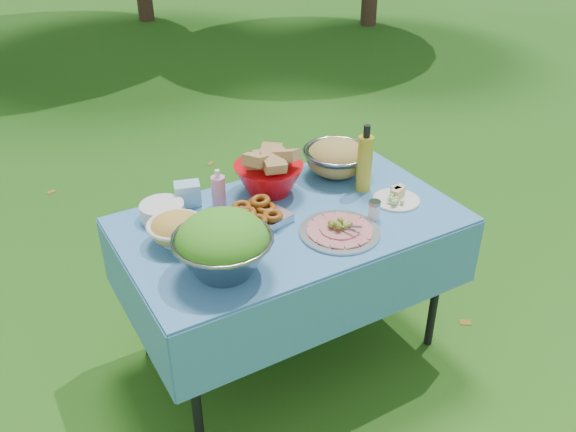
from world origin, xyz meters
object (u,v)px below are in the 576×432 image
object	(u,v)px
oil_bottle	(365,158)
plate_stack	(162,211)
bread_bowl	(269,171)
pasta_bowl_steel	(337,157)
picnic_table	(290,287)
charcuterie_platter	(340,225)
salad_bowl	(223,245)

from	to	relation	value
oil_bottle	plate_stack	bearing A→B (deg)	165.88
bread_bowl	oil_bottle	world-z (taller)	oil_bottle
pasta_bowl_steel	bread_bowl	bearing A→B (deg)	179.41
pasta_bowl_steel	oil_bottle	world-z (taller)	oil_bottle
picnic_table	pasta_bowl_steel	bearing A→B (deg)	31.66
bread_bowl	oil_bottle	bearing A→B (deg)	-27.19
picnic_table	charcuterie_platter	xyz separation A→B (m)	(0.12, -0.20, 0.42)
pasta_bowl_steel	oil_bottle	xyz separation A→B (m)	(0.02, -0.20, 0.07)
plate_stack	oil_bottle	xyz separation A→B (m)	(0.91, -0.23, 0.13)
pasta_bowl_steel	charcuterie_platter	world-z (taller)	pasta_bowl_steel
plate_stack	oil_bottle	size ratio (longest dim) A/B	0.59
picnic_table	plate_stack	world-z (taller)	plate_stack
picnic_table	pasta_bowl_steel	size ratio (longest dim) A/B	4.42
picnic_table	plate_stack	size ratio (longest dim) A/B	7.60
picnic_table	oil_bottle	xyz separation A→B (m)	(0.43, 0.06, 0.54)
bread_bowl	charcuterie_platter	xyz separation A→B (m)	(0.08, -0.46, -0.07)
bread_bowl	plate_stack	bearing A→B (deg)	177.12
plate_stack	pasta_bowl_steel	size ratio (longest dim) A/B	0.58
pasta_bowl_steel	charcuterie_platter	xyz separation A→B (m)	(-0.29, -0.46, -0.05)
picnic_table	pasta_bowl_steel	distance (m)	0.67
salad_bowl	charcuterie_platter	world-z (taller)	salad_bowl
bread_bowl	pasta_bowl_steel	bearing A→B (deg)	-0.59
salad_bowl	charcuterie_platter	distance (m)	0.54
picnic_table	bread_bowl	xyz separation A→B (m)	(0.04, 0.26, 0.49)
salad_bowl	plate_stack	world-z (taller)	salad_bowl
salad_bowl	oil_bottle	size ratio (longest dim) A/B	1.17
bread_bowl	charcuterie_platter	world-z (taller)	bread_bowl
picnic_table	bread_bowl	distance (m)	0.55
picnic_table	plate_stack	xyz separation A→B (m)	(-0.48, 0.28, 0.42)
bread_bowl	charcuterie_platter	bearing A→B (deg)	-79.67
plate_stack	pasta_bowl_steel	xyz separation A→B (m)	(0.89, -0.03, 0.05)
plate_stack	pasta_bowl_steel	world-z (taller)	pasta_bowl_steel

